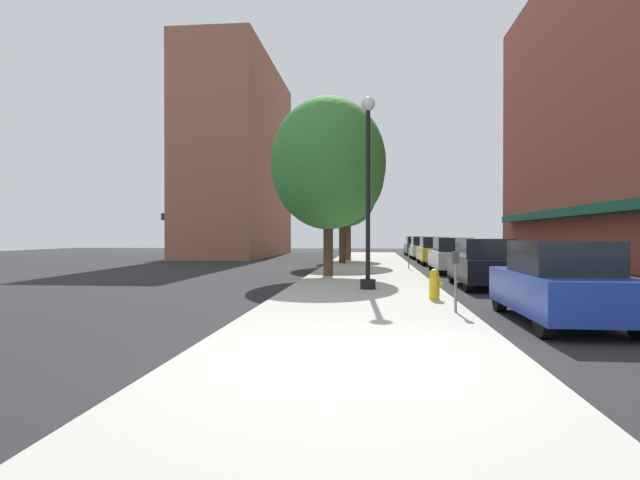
{
  "coord_description": "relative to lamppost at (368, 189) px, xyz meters",
  "views": [
    {
      "loc": [
        0.28,
        -6.96,
        1.78
      ],
      "look_at": [
        -2.22,
        17.91,
        1.54
      ],
      "focal_mm": 29.54,
      "sensor_mm": 36.0,
      "label": 1
    }
  ],
  "objects": [
    {
      "name": "car_yellow",
      "position": [
        3.87,
        16.19,
        -2.39
      ],
      "size": [
        1.8,
        4.3,
        1.66
      ],
      "rotation": [
        0.0,
        0.0,
        0.04
      ],
      "color": "black",
      "rests_on": "ground"
    },
    {
      "name": "car_green",
      "position": [
        3.87,
        30.02,
        -2.39
      ],
      "size": [
        1.8,
        4.3,
        1.66
      ],
      "rotation": [
        0.0,
        0.0,
        0.01
      ],
      "color": "black",
      "rests_on": "ground"
    },
    {
      "name": "tree_far",
      "position": [
        -1.67,
        5.23,
        1.5
      ],
      "size": [
        4.71,
        4.71,
        7.3
      ],
      "color": "#422D1E",
      "rests_on": "sidewalk_slab"
    },
    {
      "name": "parking_meter_far",
      "position": [
        1.92,
        10.04,
        -2.25
      ],
      "size": [
        0.14,
        0.09,
        1.31
      ],
      "color": "slate",
      "rests_on": "sidewalk_slab"
    },
    {
      "name": "car_blue",
      "position": [
        3.87,
        -5.28,
        -2.39
      ],
      "size": [
        1.8,
        4.3,
        1.66
      ],
      "rotation": [
        0.0,
        0.0,
        0.01
      ],
      "color": "black",
      "rests_on": "ground"
    },
    {
      "name": "fire_hydrant",
      "position": [
        1.73,
        -2.49,
        -2.68
      ],
      "size": [
        0.33,
        0.26,
        0.79
      ],
      "color": "gold",
      "rests_on": "sidewalk_slab"
    },
    {
      "name": "tree_near",
      "position": [
        -1.63,
        14.73,
        2.15
      ],
      "size": [
        4.91,
        4.91,
        8.06
      ],
      "color": "#422D1E",
      "rests_on": "sidewalk_slab"
    },
    {
      "name": "car_silver",
      "position": [
        3.87,
        8.94,
        -2.39
      ],
      "size": [
        1.8,
        4.3,
        1.66
      ],
      "rotation": [
        0.0,
        0.0,
        -0.01
      ],
      "color": "black",
      "rests_on": "ground"
    },
    {
      "name": "car_black",
      "position": [
        3.87,
        1.97,
        -2.39
      ],
      "size": [
        1.8,
        4.3,
        1.66
      ],
      "rotation": [
        0.0,
        0.0,
        0.01
      ],
      "color": "black",
      "rests_on": "ground"
    },
    {
      "name": "building_far_background",
      "position": [
        -11.15,
        27.76,
        4.85
      ],
      "size": [
        6.8,
        18.0,
        16.14
      ],
      "color": "#9E6047",
      "rests_on": "ground"
    },
    {
      "name": "parking_meter_near",
      "position": [
        1.92,
        -4.71,
        -2.25
      ],
      "size": [
        0.14,
        0.09,
        1.31
      ],
      "color": "slate",
      "rests_on": "sidewalk_slab"
    },
    {
      "name": "lamppost",
      "position": [
        0.0,
        0.0,
        0.0
      ],
      "size": [
        0.48,
        0.48,
        5.9
      ],
      "color": "black",
      "rests_on": "sidewalk_slab"
    },
    {
      "name": "ground_plane",
      "position": [
        3.87,
        8.76,
        -3.2
      ],
      "size": [
        90.0,
        90.0,
        0.0
      ],
      "primitive_type": "plane",
      "color": "#232326"
    },
    {
      "name": "tree_mid",
      "position": [
        -1.51,
        19.26,
        1.31
      ],
      "size": [
        3.76,
        3.76,
        6.58
      ],
      "color": "#4C3823",
      "rests_on": "sidewalk_slab"
    },
    {
      "name": "car_white",
      "position": [
        3.87,
        23.57,
        -2.39
      ],
      "size": [
        1.8,
        4.3,
        1.66
      ],
      "rotation": [
        0.0,
        0.0,
        -0.03
      ],
      "color": "black",
      "rests_on": "ground"
    },
    {
      "name": "sidewalk_slab",
      "position": [
        -0.13,
        9.76,
        -3.14
      ],
      "size": [
        4.8,
        50.0,
        0.12
      ],
      "primitive_type": "cube",
      "color": "#B7B2A8",
      "rests_on": "ground"
    }
  ]
}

